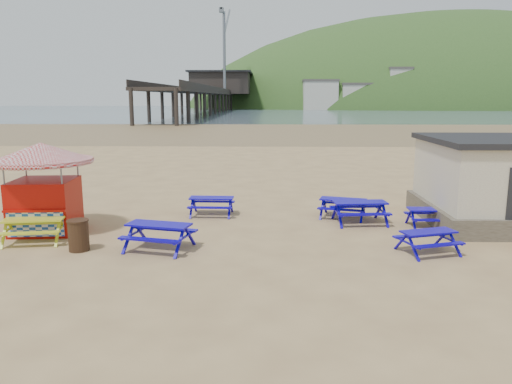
{
  "coord_description": "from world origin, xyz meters",
  "views": [
    {
      "loc": [
        0.92,
        -17.33,
        4.57
      ],
      "look_at": [
        0.43,
        1.5,
        1.0
      ],
      "focal_mm": 35.0,
      "sensor_mm": 36.0,
      "label": 1
    }
  ],
  "objects_px": {
    "picnic_table_blue_b": "(343,208)",
    "litter_bin": "(78,235)",
    "picnic_table_blue_a": "(212,206)",
    "picnic_table_yellow": "(34,230)",
    "ice_cream_kiosk": "(43,176)"
  },
  "relations": [
    {
      "from": "picnic_table_blue_b",
      "to": "picnic_table_yellow",
      "type": "distance_m",
      "value": 11.0
    },
    {
      "from": "ice_cream_kiosk",
      "to": "picnic_table_yellow",
      "type": "bearing_deg",
      "value": -86.93
    },
    {
      "from": "picnic_table_blue_b",
      "to": "ice_cream_kiosk",
      "type": "xyz_separation_m",
      "value": [
        -10.57,
        -2.3,
        1.57
      ]
    },
    {
      "from": "picnic_table_blue_a",
      "to": "picnic_table_yellow",
      "type": "relative_size",
      "value": 0.85
    },
    {
      "from": "litter_bin",
      "to": "picnic_table_yellow",
      "type": "bearing_deg",
      "value": 154.08
    },
    {
      "from": "picnic_table_blue_b",
      "to": "litter_bin",
      "type": "relative_size",
      "value": 2.17
    },
    {
      "from": "litter_bin",
      "to": "picnic_table_blue_b",
      "type": "bearing_deg",
      "value": 27.44
    },
    {
      "from": "picnic_table_blue_a",
      "to": "litter_bin",
      "type": "relative_size",
      "value": 1.83
    },
    {
      "from": "picnic_table_blue_b",
      "to": "ice_cream_kiosk",
      "type": "bearing_deg",
      "value": -151.79
    },
    {
      "from": "picnic_table_blue_a",
      "to": "picnic_table_blue_b",
      "type": "relative_size",
      "value": 0.84
    },
    {
      "from": "picnic_table_blue_b",
      "to": "litter_bin",
      "type": "height_order",
      "value": "litter_bin"
    },
    {
      "from": "picnic_table_yellow",
      "to": "litter_bin",
      "type": "relative_size",
      "value": 2.16
    },
    {
      "from": "picnic_table_blue_a",
      "to": "picnic_table_blue_b",
      "type": "height_order",
      "value": "picnic_table_blue_b"
    },
    {
      "from": "picnic_table_blue_a",
      "to": "picnic_table_blue_b",
      "type": "bearing_deg",
      "value": -1.42
    },
    {
      "from": "picnic_table_blue_a",
      "to": "litter_bin",
      "type": "height_order",
      "value": "litter_bin"
    }
  ]
}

